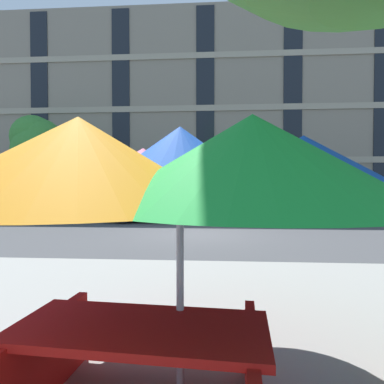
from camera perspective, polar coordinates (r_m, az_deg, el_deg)
ground_plane at (r=11.78m, az=0.81°, el=-7.22°), size 120.00×120.00×0.00m
sidewalk_far at (r=18.51m, az=2.03°, el=-3.87°), size 56.00×3.60×0.12m
apartment_building at (r=27.02m, az=2.69°, el=11.30°), size 36.78×12.08×12.80m
pickup_green at (r=17.69m, az=-25.78°, el=-1.12°), size 5.10×2.12×2.20m
pickup_silver at (r=15.58m, az=-6.05°, el=-1.31°), size 5.10×2.12×2.20m
sedan_gray at (r=15.93m, az=19.75°, el=-1.61°), size 4.40×1.98×1.78m
street_tree_left at (r=20.84m, az=-24.99°, el=7.20°), size 2.91×3.16×5.58m
patio_umbrella at (r=2.64m, az=-2.05°, el=4.17°), size 3.57×3.31×2.22m
picnic_table at (r=2.70m, az=-8.77°, el=-26.96°), size 1.91×1.65×0.77m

